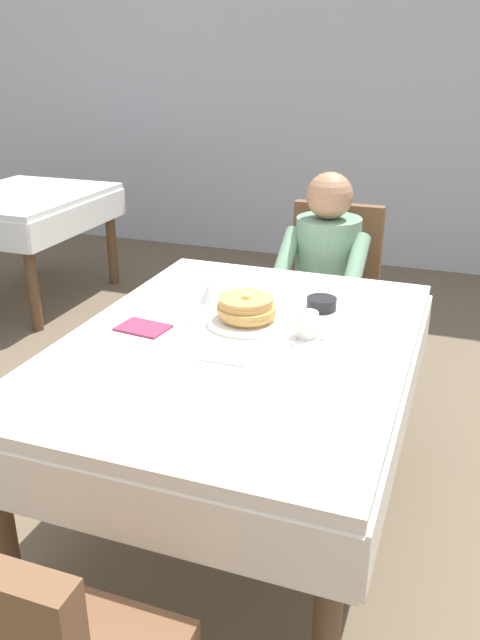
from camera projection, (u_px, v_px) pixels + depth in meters
name	position (u px, v px, depth m)	size (l,w,h in m)	color
ground_plane	(239.00, 520.00, 2.42)	(14.00, 14.00, 0.00)	brown
back_wall	(397.00, 53.00, 4.75)	(12.00, 0.16, 3.20)	#B2B7C1
dining_table_main	(239.00, 363.00, 2.17)	(1.12, 1.52, 0.74)	silver
chair_diner	(331.00, 288.00, 3.21)	(0.44, 0.45, 0.93)	brown
diner_person	(325.00, 271.00, 3.02)	(0.40, 0.43, 1.12)	gray
plate_breakfast	(247.00, 321.00, 2.25)	(0.28, 0.28, 0.02)	white
breakfast_stack	(247.00, 308.00, 2.23)	(0.20, 0.20, 0.09)	tan
cup_coffee	(307.00, 324.00, 2.13)	(0.11, 0.08, 0.08)	white
bowl_butter	(322.00, 304.00, 2.36)	(0.11, 0.11, 0.04)	black
syrup_pitcher	(209.00, 293.00, 2.43)	(0.08, 0.08, 0.07)	silver
fork_left_of_plate	(194.00, 318.00, 2.29)	(0.18, 0.01, 0.01)	silver
knife_right_of_plate	(298.00, 332.00, 2.17)	(0.20, 0.01, 0.01)	silver
spoon_near_edge	(222.00, 362.00, 1.96)	(0.15, 0.01, 0.01)	silver
napkin_folded	(143.00, 328.00, 2.21)	(0.17, 0.12, 0.01)	#8C2D4C
background_table_far	(24.00, 211.00, 4.35)	(0.92, 1.12, 0.74)	white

